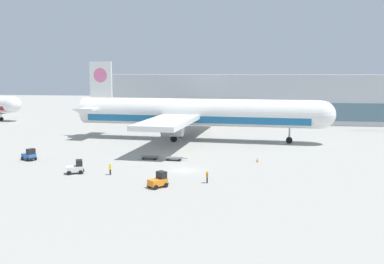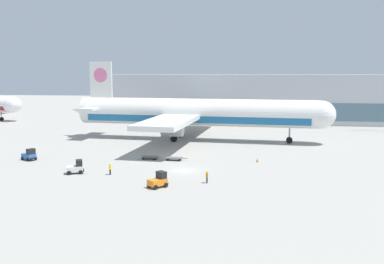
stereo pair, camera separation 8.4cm
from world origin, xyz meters
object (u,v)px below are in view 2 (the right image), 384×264
object	(u,v)px
airplane_main	(193,113)
ground_crew_near	(110,168)
baggage_tug_foreground	(76,168)
traffic_cone_near	(257,160)
baggage_tug_far	(158,181)
baggage_dolly_lead	(150,157)
baggage_tug_mid	(29,155)
baggage_dolly_second	(174,158)
ground_crew_far	(207,176)

from	to	relation	value
airplane_main	ground_crew_near	distance (m)	34.55
baggage_tug_foreground	traffic_cone_near	distance (m)	28.78
baggage_tug_far	baggage_dolly_lead	bearing A→B (deg)	57.58
baggage_tug_mid	ground_crew_near	bearing A→B (deg)	2.90
baggage_dolly_lead	ground_crew_near	size ratio (longest dim) A/B	2.24
traffic_cone_near	baggage_tug_foreground	bearing A→B (deg)	-155.56
airplane_main	baggage_dolly_second	xyz separation A→B (m)	(-0.09, -22.15, -5.45)
baggage_tug_mid	traffic_cone_near	bearing A→B (deg)	34.58
baggage_tug_mid	airplane_main	bearing A→B (deg)	75.16
airplane_main	baggage_tug_foreground	bearing A→B (deg)	-106.06
baggage_tug_foreground	baggage_tug_mid	world-z (taller)	same
baggage_dolly_lead	traffic_cone_near	xyz separation A→B (m)	(17.95, 0.31, -0.01)
ground_crew_near	baggage_dolly_lead	bearing A→B (deg)	-7.16
baggage_dolly_lead	baggage_dolly_second	bearing A→B (deg)	-2.89
ground_crew_near	baggage_dolly_second	bearing A→B (deg)	-25.23
baggage_dolly_second	ground_crew_far	xyz separation A→B (m)	(6.98, -13.97, 0.60)
baggage_tug_mid	ground_crew_near	world-z (taller)	baggage_tug_mid
baggage_dolly_second	traffic_cone_near	size ratio (longest dim) A/B	4.87
baggage_tug_foreground	ground_crew_far	xyz separation A→B (m)	(19.41, -2.78, 0.11)
baggage_dolly_lead	baggage_tug_mid	bearing A→B (deg)	-167.04
ground_crew_near	ground_crew_far	distance (m)	14.49
baggage_tug_far	airplane_main	bearing A→B (deg)	42.15
baggage_tug_mid	ground_crew_far	distance (m)	32.77
baggage_tug_mid	baggage_tug_far	world-z (taller)	same
baggage_dolly_second	baggage_dolly_lead	bearing A→B (deg)	177.11
baggage_tug_far	ground_crew_far	distance (m)	6.61
baggage_dolly_lead	traffic_cone_near	size ratio (longest dim) A/B	4.87
baggage_tug_foreground	baggage_tug_mid	bearing A→B (deg)	120.60
ground_crew_near	airplane_main	bearing A→B (deg)	-4.84
ground_crew_far	baggage_tug_mid	bearing A→B (deg)	48.87
baggage_tug_far	baggage_tug_mid	bearing A→B (deg)	102.00
baggage_tug_far	baggage_dolly_lead	size ratio (longest dim) A/B	0.74
airplane_main	baggage_tug_mid	size ratio (longest dim) A/B	20.63
baggage_tug_foreground	baggage_dolly_second	distance (m)	16.73
baggage_tug_foreground	ground_crew_near	world-z (taller)	baggage_tug_foreground
baggage_tug_far	baggage_dolly_second	distance (m)	16.95
airplane_main	baggage_tug_mid	xyz separation A→B (m)	(-24.06, -25.34, -4.96)
airplane_main	baggage_tug_foreground	size ratio (longest dim) A/B	20.74
baggage_tug_far	ground_crew_near	distance (m)	10.04
baggage_tug_mid	traffic_cone_near	size ratio (longest dim) A/B	3.67
baggage_tug_mid	traffic_cone_near	distance (m)	37.94
baggage_tug_far	ground_crew_near	bearing A→B (deg)	96.54
baggage_tug_mid	baggage_dolly_lead	distance (m)	20.11
ground_crew_far	baggage_tug_foreground	bearing A→B (deg)	59.92
airplane_main	traffic_cone_near	world-z (taller)	airplane_main
traffic_cone_near	baggage_tug_far	bearing A→B (deg)	-125.80
baggage_dolly_lead	ground_crew_far	xyz separation A→B (m)	(11.17, -14.37, 0.60)
ground_crew_near	ground_crew_far	world-z (taller)	ground_crew_far
baggage_tug_far	baggage_dolly_lead	xyz separation A→B (m)	(-5.24, 17.31, -0.49)
baggage_tug_far	ground_crew_near	xyz separation A→B (m)	(-8.31, 5.64, 0.09)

